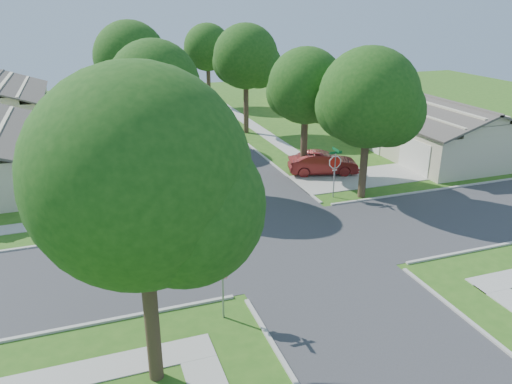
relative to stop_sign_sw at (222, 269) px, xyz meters
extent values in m
plane|color=#2E5C19|center=(4.70, 4.70, -2.03)|extent=(100.00, 100.00, 0.00)
cube|color=#333335|center=(4.70, 4.70, -2.03)|extent=(7.00, 100.00, 0.02)
cube|color=#9E9B91|center=(10.80, 30.70, -2.01)|extent=(1.20, 40.00, 0.04)
cube|color=#9E9B91|center=(-1.40, 30.70, -2.01)|extent=(1.20, 40.00, 0.04)
cube|color=#9E9B91|center=(12.60, 11.80, -2.01)|extent=(8.80, 3.60, 0.05)
cube|color=gray|center=(0.00, 0.00, -0.68)|extent=(0.06, 0.06, 2.70)
cylinder|color=white|center=(0.00, 0.00, 0.12)|extent=(1.05, 0.02, 1.05)
cylinder|color=red|center=(0.00, 0.00, 0.12)|extent=(0.90, 0.03, 0.90)
cube|color=red|center=(0.00, 0.00, -0.35)|extent=(0.34, 0.03, 0.12)
cube|color=white|center=(0.00, 0.00, -0.35)|extent=(0.30, 0.03, 0.08)
cube|color=#0C5426|center=(0.00, 0.00, 0.69)|extent=(0.80, 0.02, 0.16)
cube|color=#0C5426|center=(0.00, 0.00, 0.87)|extent=(0.02, 0.80, 0.16)
cube|color=gray|center=(9.40, 9.40, -0.68)|extent=(0.06, 0.06, 2.70)
cylinder|color=white|center=(9.40, 9.40, 0.12)|extent=(1.05, 0.02, 1.05)
cylinder|color=red|center=(9.40, 9.40, 0.12)|extent=(0.90, 0.03, 0.90)
cube|color=red|center=(9.40, 9.40, -0.35)|extent=(0.34, 0.03, 0.12)
cube|color=white|center=(9.40, 9.40, -0.35)|extent=(0.30, 0.03, 0.08)
cube|color=#0C5426|center=(9.40, 9.40, 0.69)|extent=(0.80, 0.02, 0.16)
cube|color=#0C5426|center=(9.40, 9.40, 0.87)|extent=(0.02, 0.80, 0.16)
cylinder|color=#38281C|center=(9.40, 13.70, -0.05)|extent=(0.44, 0.44, 3.95)
sphere|color=#174310|center=(9.40, 13.70, 3.85)|extent=(4.80, 4.80, 4.80)
sphere|color=#174310|center=(10.24, 13.22, 3.25)|extent=(3.46, 3.46, 3.46)
sphere|color=#174310|center=(8.68, 14.30, 3.37)|extent=(3.26, 3.26, 3.26)
cylinder|color=#38281C|center=(9.40, 25.70, 0.12)|extent=(0.44, 0.44, 4.30)
sphere|color=#174310|center=(9.40, 25.70, 4.48)|extent=(5.40, 5.40, 5.40)
sphere|color=#174310|center=(10.35, 25.16, 3.81)|extent=(3.89, 3.89, 3.89)
sphere|color=#174310|center=(8.59, 26.38, 3.94)|extent=(3.67, 3.67, 3.67)
cylinder|color=#38281C|center=(9.40, 38.70, 0.07)|extent=(0.44, 0.44, 4.20)
sphere|color=#174310|center=(9.40, 38.70, 4.19)|extent=(5.00, 5.00, 5.00)
sphere|color=#174310|center=(10.28, 38.20, 3.57)|extent=(3.60, 3.60, 3.60)
sphere|color=#174310|center=(8.65, 39.33, 3.69)|extent=(3.40, 3.40, 3.40)
cylinder|color=#38281C|center=(0.00, 13.70, 0.09)|extent=(0.44, 0.44, 4.25)
sphere|color=#174310|center=(0.00, 13.70, 4.34)|extent=(5.20, 5.20, 5.20)
sphere|color=#174310|center=(0.91, 13.18, 3.69)|extent=(3.74, 3.74, 3.74)
sphere|color=#174310|center=(-0.78, 14.35, 3.82)|extent=(3.54, 3.54, 3.54)
cylinder|color=#38281C|center=(0.00, 25.70, 0.19)|extent=(0.44, 0.44, 4.44)
sphere|color=#174310|center=(0.00, 25.70, 4.73)|extent=(5.60, 5.60, 5.60)
sphere|color=#174310|center=(0.98, 25.14, 4.03)|extent=(4.03, 4.03, 4.03)
sphere|color=#174310|center=(-0.84, 26.40, 4.17)|extent=(3.81, 3.81, 3.81)
cylinder|color=#38281C|center=(0.00, 38.70, -0.08)|extent=(0.44, 0.44, 3.90)
sphere|color=#174310|center=(0.00, 38.70, 3.70)|extent=(4.60, 4.60, 4.60)
sphere|color=#174310|center=(0.80, 38.24, 3.13)|extent=(3.31, 3.31, 3.31)
sphere|color=#174310|center=(-0.69, 39.28, 3.24)|extent=(3.13, 3.13, 3.13)
cylinder|color=#38281C|center=(-2.80, -2.30, -0.01)|extent=(0.44, 0.44, 4.04)
sphere|color=#174310|center=(-2.80, -2.30, 4.52)|extent=(6.00, 6.00, 6.00)
sphere|color=#174310|center=(-1.75, -2.90, 3.77)|extent=(4.32, 4.32, 4.32)
sphere|color=#174310|center=(-3.70, -1.55, 3.92)|extent=(4.08, 4.08, 4.08)
cylinder|color=#38281C|center=(11.00, 8.90, -0.26)|extent=(0.44, 0.44, 3.54)
sphere|color=#174310|center=(11.00, 8.90, 3.83)|extent=(5.60, 5.60, 5.60)
sphere|color=#174310|center=(11.98, 8.34, 3.13)|extent=(4.03, 4.03, 4.03)
sphere|color=#174310|center=(10.16, 9.60, 3.27)|extent=(3.81, 3.81, 3.81)
cube|color=#BAB092|center=(20.70, 15.70, -0.63)|extent=(8.00, 13.00, 2.80)
cube|color=#403B37|center=(22.70, 15.70, 1.42)|extent=(4.42, 13.60, 1.56)
cube|color=#403B37|center=(18.70, 15.70, 1.42)|extent=(4.42, 13.60, 1.56)
cube|color=silver|center=(16.67, 11.80, -0.93)|extent=(0.06, 3.20, 2.20)
cube|color=silver|center=(16.67, 16.35, -1.03)|extent=(0.06, 0.90, 2.00)
cube|color=#1E2633|center=(16.67, 18.95, -0.48)|extent=(0.06, 1.80, 1.10)
cube|color=#BAB092|center=(20.70, 33.70, -0.63)|extent=(8.00, 13.00, 2.80)
cube|color=#403B37|center=(22.70, 33.70, 1.42)|extent=(4.42, 13.60, 1.56)
cube|color=#403B37|center=(18.70, 33.70, 1.42)|extent=(4.42, 13.60, 1.56)
cube|color=silver|center=(16.67, 29.80, -0.93)|extent=(0.06, 3.20, 2.20)
cube|color=silver|center=(16.67, 34.35, -1.03)|extent=(0.06, 0.90, 2.00)
cube|color=#1E2633|center=(16.67, 36.95, -0.48)|extent=(0.06, 1.80, 1.10)
cube|color=silver|center=(-7.27, 15.80, -0.93)|extent=(0.06, 3.20, 2.20)
cube|color=silver|center=(-7.27, 20.35, -1.03)|extent=(0.06, 0.90, 2.00)
cube|color=#1E2633|center=(-7.27, 22.95, -0.48)|extent=(0.06, 1.80, 1.10)
cube|color=#403B37|center=(-9.30, 36.70, 1.42)|extent=(4.42, 13.60, 1.56)
cube|color=silver|center=(-7.27, 32.80, -0.93)|extent=(0.06, 3.20, 2.20)
cube|color=silver|center=(-7.27, 37.35, -1.03)|extent=(0.06, 0.90, 2.00)
cube|color=#1E2633|center=(-7.27, 39.95, -0.48)|extent=(0.06, 1.80, 1.10)
imported|color=maroon|center=(10.70, 13.40, -1.28)|extent=(4.81, 2.73, 1.50)
imported|color=black|center=(7.90, 29.81, -1.32)|extent=(2.21, 4.37, 1.43)
imported|color=black|center=(1.50, 35.81, -1.30)|extent=(2.54, 5.21, 1.46)
camera|label=1|loc=(-4.00, -14.94, 8.82)|focal=35.00mm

